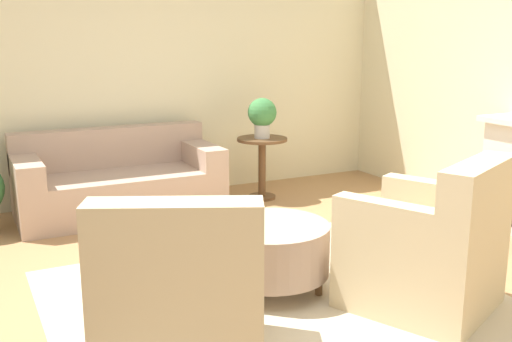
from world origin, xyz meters
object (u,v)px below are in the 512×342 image
(couch, at_px, (119,183))
(armchair_left, at_px, (182,303))
(ottoman_table, at_px, (270,248))
(side_table, at_px, (262,157))
(potted_plant_on_side_table, at_px, (262,115))
(armchair_right, at_px, (429,252))

(couch, relative_size, armchair_left, 1.73)
(ottoman_table, relative_size, side_table, 1.22)
(side_table, xyz_separation_m, potted_plant_on_side_table, (0.00, -0.00, 0.46))
(couch, distance_m, potted_plant_on_side_table, 1.63)
(couch, xyz_separation_m, potted_plant_on_side_table, (1.50, -0.16, 0.61))
(couch, height_order, ottoman_table, couch)
(armchair_left, height_order, side_table, armchair_left)
(armchair_right, bearing_deg, couch, 112.48)
(ottoman_table, bearing_deg, couch, 101.48)
(couch, bearing_deg, potted_plant_on_side_table, -5.99)
(armchair_left, xyz_separation_m, potted_plant_on_side_table, (1.92, 2.84, 0.53))
(potted_plant_on_side_table, bearing_deg, armchair_right, -95.34)
(couch, relative_size, ottoman_table, 2.40)
(ottoman_table, relative_size, potted_plant_on_side_table, 1.91)
(side_table, height_order, potted_plant_on_side_table, potted_plant_on_side_table)
(couch, height_order, armchair_right, armchair_right)
(armchair_right, bearing_deg, side_table, 84.66)
(couch, height_order, armchair_left, armchair_left)
(side_table, bearing_deg, couch, 174.01)
(armchair_right, xyz_separation_m, side_table, (0.27, 2.84, 0.07))
(armchair_right, distance_m, potted_plant_on_side_table, 2.90)
(couch, xyz_separation_m, armchair_left, (-0.42, -3.00, 0.08))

